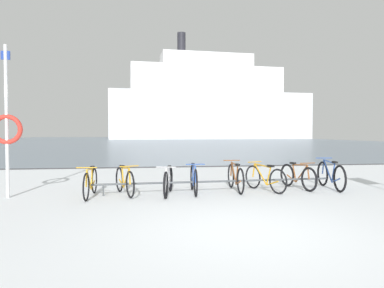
# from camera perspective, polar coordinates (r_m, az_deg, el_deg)

# --- Properties ---
(ground) EXTENTS (80.00, 132.00, 0.08)m
(ground) POSITION_cam_1_polar(r_m,az_deg,el_deg) (59.10, -6.22, 0.36)
(ground) COLOR silver
(bike_rack) EXTENTS (6.27, 0.38, 0.31)m
(bike_rack) POSITION_cam_1_polar(r_m,az_deg,el_deg) (8.84, 4.01, -6.34)
(bike_rack) COLOR #4C5156
(bike_rack) RESTS_ON ground
(bicycle_0) EXTENTS (0.46, 1.64, 0.76)m
(bicycle_0) POSITION_cam_1_polar(r_m,az_deg,el_deg) (8.52, -16.69, -6.22)
(bicycle_0) COLOR black
(bicycle_0) RESTS_ON ground
(bicycle_1) EXTENTS (0.64, 1.53, 0.76)m
(bicycle_1) POSITION_cam_1_polar(r_m,az_deg,el_deg) (8.61, -11.27, -6.11)
(bicycle_1) COLOR black
(bicycle_1) RESTS_ON ground
(bicycle_2) EXTENTS (0.48, 1.62, 0.74)m
(bicycle_2) POSITION_cam_1_polar(r_m,az_deg,el_deg) (8.48, -4.01, -6.25)
(bicycle_2) COLOR black
(bicycle_2) RESTS_ON ground
(bicycle_3) EXTENTS (0.46, 1.66, 0.79)m
(bicycle_3) POSITION_cam_1_polar(r_m,az_deg,el_deg) (8.69, 0.30, -5.92)
(bicycle_3) COLOR black
(bicycle_3) RESTS_ON ground
(bicycle_4) EXTENTS (0.46, 1.75, 0.78)m
(bicycle_4) POSITION_cam_1_polar(r_m,az_deg,el_deg) (9.09, 7.30, -5.59)
(bicycle_4) COLOR black
(bicycle_4) RESTS_ON ground
(bicycle_5) EXTENTS (0.68, 1.53, 0.75)m
(bicycle_5) POSITION_cam_1_polar(r_m,az_deg,el_deg) (9.18, 12.12, -5.63)
(bicycle_5) COLOR black
(bicycle_5) RESTS_ON ground
(bicycle_6) EXTENTS (0.49, 1.60, 0.75)m
(bicycle_6) POSITION_cam_1_polar(r_m,az_deg,el_deg) (9.78, 17.33, -5.22)
(bicycle_6) COLOR black
(bicycle_6) RESTS_ON ground
(bicycle_7) EXTENTS (0.46, 1.79, 0.83)m
(bicycle_7) POSITION_cam_1_polar(r_m,az_deg,el_deg) (10.07, 22.26, -4.89)
(bicycle_7) COLOR black
(bicycle_7) RESTS_ON ground
(rescue_post) EXTENTS (0.71, 0.11, 3.60)m
(rescue_post) POSITION_cam_1_polar(r_m,az_deg,el_deg) (9.08, -28.68, 2.81)
(rescue_post) COLOR silver
(rescue_post) RESTS_ON ground
(ferry_ship) EXTENTS (50.22, 14.50, 26.02)m
(ferry_ship) POSITION_cam_1_polar(r_m,az_deg,el_deg) (85.71, 2.90, 6.71)
(ferry_ship) COLOR silver
(ferry_ship) RESTS_ON ground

